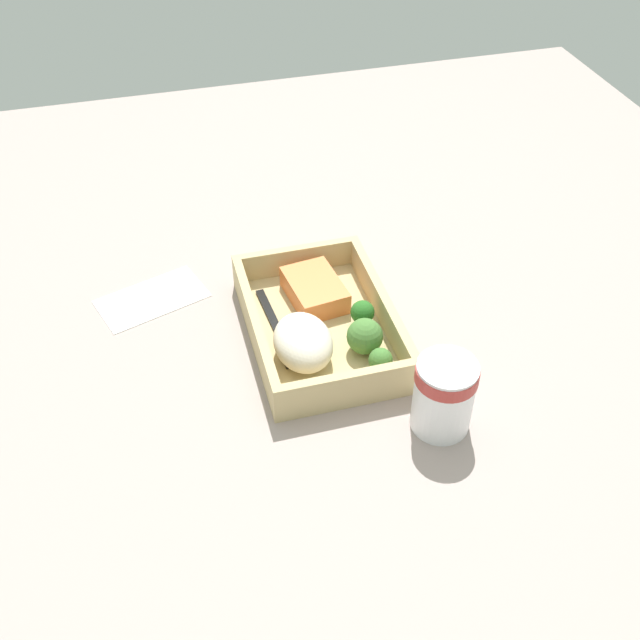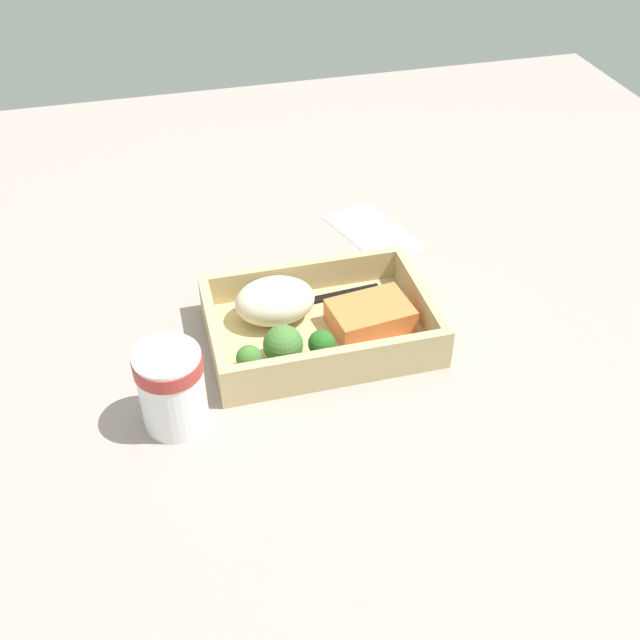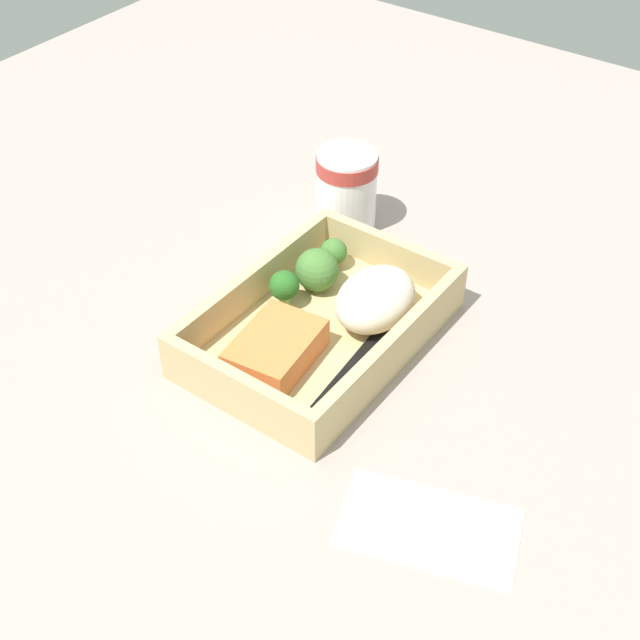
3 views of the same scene
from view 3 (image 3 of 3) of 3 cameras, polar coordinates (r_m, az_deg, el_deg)
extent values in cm
cube|color=#A08F88|center=(92.61, 0.00, -1.73)|extent=(160.00, 160.00, 2.00)
cube|color=tan|center=(91.54, 0.00, -0.99)|extent=(27.10, 18.53, 1.20)
cube|color=tan|center=(86.26, 4.67, -1.93)|extent=(27.10, 1.20, 4.14)
cube|color=tan|center=(93.95, -4.28, 2.30)|extent=(27.10, 1.20, 4.14)
cube|color=tan|center=(82.46, -5.31, -4.48)|extent=(1.20, 16.13, 4.14)
cube|color=tan|center=(98.25, 4.45, 4.26)|extent=(1.20, 16.13, 4.14)
cube|color=orange|center=(86.91, -2.85, -1.88)|extent=(10.45, 7.96, 3.15)
ellipsoid|color=beige|center=(90.92, 3.58, 1.34)|extent=(9.92, 7.40, 5.47)
cylinder|color=#7E9859|center=(96.16, -0.19, 2.35)|extent=(1.78, 1.78, 1.19)
sphere|color=#467633|center=(95.00, -0.19, 3.24)|extent=(4.69, 4.69, 4.69)
cylinder|color=#7DA560|center=(99.16, 0.86, 3.72)|extent=(1.15, 1.15, 1.19)
sphere|color=#417431|center=(98.30, 0.87, 4.39)|extent=(3.04, 3.04, 3.04)
cylinder|color=#80A85B|center=(93.82, -2.27, 1.39)|extent=(1.22, 1.22, 1.75)
sphere|color=#276320|center=(92.72, -2.30, 2.23)|extent=(3.20, 3.20, 3.20)
cube|color=black|center=(86.56, 1.79, -3.29)|extent=(12.45, 2.09, 0.44)
cube|color=black|center=(91.73, 4.26, -0.34)|extent=(3.57, 2.47, 0.44)
cylinder|color=white|center=(105.58, 1.71, 8.30)|extent=(7.03, 7.03, 9.69)
cylinder|color=#B23833|center=(103.69, 1.75, 9.96)|extent=(7.24, 7.24, 1.74)
cube|color=white|center=(76.74, 7.01, -12.99)|extent=(12.54, 16.69, 0.24)
camera|label=1|loc=(1.28, 35.10, 38.79)|focal=42.00mm
camera|label=2|loc=(1.30, -25.70, 37.55)|focal=42.00mm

